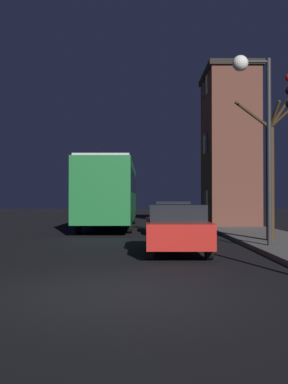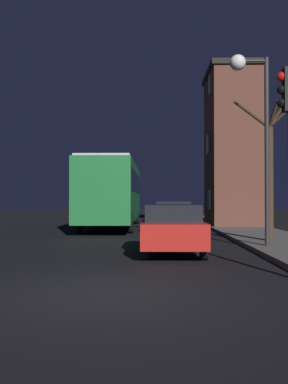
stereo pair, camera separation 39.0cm
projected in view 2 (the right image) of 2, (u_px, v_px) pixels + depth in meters
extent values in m
plane|color=black|center=(103.00, 291.00, 7.47)|extent=(120.00, 120.00, 0.00)
cube|color=brown|center=(232.00, 150.00, 24.68)|extent=(2.70, 4.45, 8.59)
cube|color=black|center=(232.00, 73.00, 24.75)|extent=(2.94, 4.69, 0.30)
cube|color=#F2D172|center=(210.00, 200.00, 24.19)|extent=(0.03, 0.70, 1.10)
cube|color=black|center=(207.00, 200.00, 25.14)|extent=(0.03, 0.70, 1.10)
cube|color=black|center=(209.00, 142.00, 24.25)|extent=(0.03, 0.70, 1.10)
cube|color=#F2D172|center=(207.00, 144.00, 25.19)|extent=(0.03, 0.70, 1.10)
cube|color=#F2D172|center=(209.00, 84.00, 24.30)|extent=(0.03, 0.70, 1.10)
cube|color=black|center=(207.00, 89.00, 25.25)|extent=(0.03, 0.70, 1.10)
cylinder|color=#28282B|center=(267.00, 151.00, 13.39)|extent=(0.14, 0.14, 5.91)
cylinder|color=#28282B|center=(252.00, 61.00, 13.45)|extent=(0.90, 0.09, 0.09)
sphere|color=white|center=(238.00, 63.00, 13.45)|extent=(0.50, 0.50, 0.50)
sphere|color=red|center=(282.00, 77.00, 8.74)|extent=(0.20, 0.20, 0.20)
sphere|color=black|center=(282.00, 90.00, 8.73)|extent=(0.20, 0.20, 0.20)
sphere|color=black|center=(282.00, 103.00, 8.73)|extent=(0.20, 0.20, 0.20)
cylinder|color=#382819|center=(269.00, 184.00, 14.96)|extent=(0.29, 0.29, 3.97)
cylinder|color=#382819|center=(283.00, 115.00, 14.81)|extent=(0.95, 0.48, 0.89)
cylinder|color=#382819|center=(281.00, 110.00, 14.84)|extent=(0.87, 0.46, 1.25)
cylinder|color=#382819|center=(273.00, 114.00, 14.70)|extent=(0.29, 0.71, 0.89)
cylinder|color=#382819|center=(251.00, 114.00, 15.21)|extent=(1.25, 0.53, 1.10)
cube|color=#1E6B33|center=(113.00, 192.00, 23.92)|extent=(2.60, 11.88, 2.98)
cube|color=black|center=(113.00, 183.00, 23.92)|extent=(2.62, 10.93, 1.07)
cube|color=#B2B2B2|center=(113.00, 165.00, 23.94)|extent=(2.47, 11.28, 0.12)
cylinder|color=black|center=(137.00, 216.00, 27.72)|extent=(0.18, 0.96, 0.96)
cylinder|color=black|center=(100.00, 216.00, 27.78)|extent=(0.18, 0.96, 0.96)
cylinder|color=black|center=(131.00, 223.00, 20.01)|extent=(0.18, 0.96, 0.96)
cylinder|color=black|center=(80.00, 223.00, 20.06)|extent=(0.18, 0.96, 0.96)
cube|color=#B21E19|center=(172.00, 232.00, 12.54)|extent=(1.75, 3.95, 0.67)
cube|color=black|center=(172.00, 213.00, 12.35)|extent=(1.54, 2.05, 0.47)
cylinder|color=black|center=(194.00, 239.00, 13.80)|extent=(0.18, 0.60, 0.60)
cylinder|color=black|center=(146.00, 239.00, 13.83)|extent=(0.18, 0.60, 0.60)
cylinder|color=black|center=(204.00, 249.00, 11.23)|extent=(0.18, 0.60, 0.60)
cylinder|color=black|center=(144.00, 249.00, 11.27)|extent=(0.18, 0.60, 0.60)
cube|color=navy|center=(172.00, 220.00, 19.67)|extent=(1.72, 4.13, 0.64)
cube|color=black|center=(172.00, 207.00, 19.47)|extent=(1.51, 2.15, 0.53)
cylinder|color=black|center=(187.00, 225.00, 20.98)|extent=(0.18, 0.65, 0.65)
cylinder|color=black|center=(156.00, 225.00, 21.02)|extent=(0.18, 0.65, 0.65)
cylinder|color=black|center=(192.00, 229.00, 18.30)|extent=(0.18, 0.65, 0.65)
cylinder|color=black|center=(156.00, 229.00, 18.34)|extent=(0.18, 0.65, 0.65)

